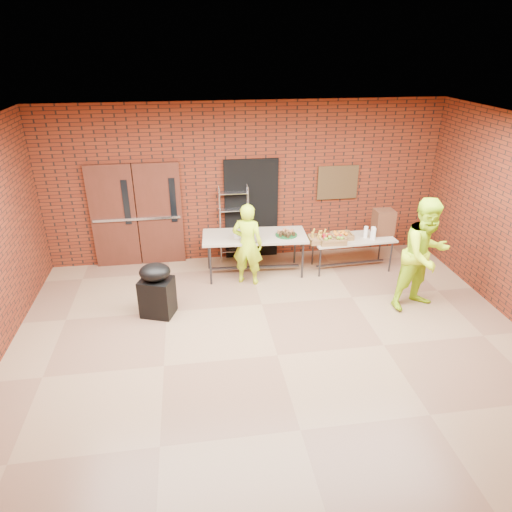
{
  "coord_description": "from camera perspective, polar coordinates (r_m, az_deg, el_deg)",
  "views": [
    {
      "loc": [
        -1.12,
        -5.34,
        4.22
      ],
      "look_at": [
        -0.11,
        1.4,
        0.97
      ],
      "focal_mm": 32.0,
      "sensor_mm": 36.0,
      "label": 1
    }
  ],
  "objects": [
    {
      "name": "napkin_box",
      "position": [
        8.67,
        -2.12,
        2.57
      ],
      "size": [
        0.18,
        0.12,
        0.06
      ],
      "primitive_type": "cube",
      "color": "white",
      "rests_on": "table_left"
    },
    {
      "name": "wire_rack",
      "position": [
        9.35,
        -2.74,
        3.99
      ],
      "size": [
        0.59,
        0.2,
        1.61
      ],
      "primitive_type": null,
      "rotation": [
        0.0,
        0.0,
        -0.01
      ],
      "color": "#AFB0B6",
      "rests_on": "room"
    },
    {
      "name": "cup_stack_mid",
      "position": [
        9.19,
        14.51,
        2.66
      ],
      "size": [
        0.08,
        0.08,
        0.24
      ],
      "primitive_type": "cylinder",
      "color": "white",
      "rests_on": "table_right"
    },
    {
      "name": "volunteer_man",
      "position": [
        8.09,
        20.38,
        0.15
      ],
      "size": [
        1.12,
        0.97,
        1.96
      ],
      "primitive_type": "imported",
      "rotation": [
        0.0,
        0.0,
        0.28
      ],
      "color": "#C8FF1C",
      "rests_on": "room"
    },
    {
      "name": "muffin_tray",
      "position": [
        8.76,
        3.81,
        2.88
      ],
      "size": [
        0.42,
        0.42,
        0.1
      ],
      "color": "#154F22",
      "rests_on": "table_left"
    },
    {
      "name": "cup_stack_front",
      "position": [
        9.21,
        14.4,
        2.79
      ],
      "size": [
        0.08,
        0.08,
        0.25
      ],
      "primitive_type": "cylinder",
      "color": "white",
      "rests_on": "table_right"
    },
    {
      "name": "dark_doorway",
      "position": [
        9.43,
        -0.59,
        5.83
      ],
      "size": [
        1.1,
        0.06,
        2.1
      ],
      "primitive_type": "cube",
      "color": "black",
      "rests_on": "room"
    },
    {
      "name": "room",
      "position": [
        6.05,
        3.01,
        -0.23
      ],
      "size": [
        8.08,
        7.08,
        3.28
      ],
      "color": "brown",
      "rests_on": "ground"
    },
    {
      "name": "basket_apples",
      "position": [
        8.91,
        9.46,
        2.08
      ],
      "size": [
        0.5,
        0.39,
        0.15
      ],
      "color": "#98643D",
      "rests_on": "table_right"
    },
    {
      "name": "table_left",
      "position": [
        8.79,
        -0.17,
        2.21
      ],
      "size": [
        2.04,
        0.95,
        0.82
      ],
      "rotation": [
        0.0,
        0.0,
        -0.06
      ],
      "color": "tan",
      "rests_on": "room"
    },
    {
      "name": "basket_oranges",
      "position": [
        9.15,
        10.67,
        2.53
      ],
      "size": [
        0.41,
        0.32,
        0.13
      ],
      "color": "#98643D",
      "rests_on": "table_right"
    },
    {
      "name": "double_doors",
      "position": [
        9.39,
        -14.63,
        4.92
      ],
      "size": [
        1.78,
        0.12,
        2.1
      ],
      "color": "#4B1F15",
      "rests_on": "room"
    },
    {
      "name": "covered_grill",
      "position": [
        7.75,
        -12.31,
        -4.12
      ],
      "size": [
        0.63,
        0.58,
        0.94
      ],
      "rotation": [
        0.0,
        0.0,
        -0.34
      ],
      "color": "black",
      "rests_on": "room"
    },
    {
      "name": "table_right",
      "position": [
        9.25,
        11.96,
        1.93
      ],
      "size": [
        1.66,
        0.76,
        0.67
      ],
      "rotation": [
        0.0,
        0.0,
        0.05
      ],
      "color": "tan",
      "rests_on": "room"
    },
    {
      "name": "basket_bananas",
      "position": [
        8.91,
        8.04,
        2.13
      ],
      "size": [
        0.44,
        0.34,
        0.14
      ],
      "color": "#98643D",
      "rests_on": "table_right"
    },
    {
      "name": "volunteer_woman",
      "position": [
        8.44,
        -1.07,
        1.47
      ],
      "size": [
        0.68,
        0.57,
        1.58
      ],
      "primitive_type": "imported",
      "rotation": [
        0.0,
        0.0,
        2.76
      ],
      "color": "#C8FF1C",
      "rests_on": "room"
    },
    {
      "name": "bronze_plaque",
      "position": [
        9.67,
        10.16,
        9.04
      ],
      "size": [
        0.85,
        0.04,
        0.7
      ],
      "primitive_type": "cube",
      "color": "#45301B",
      "rests_on": "room"
    },
    {
      "name": "cup_stack_back",
      "position": [
        9.25,
        13.56,
        2.92
      ],
      "size": [
        0.08,
        0.08,
        0.23
      ],
      "primitive_type": "cylinder",
      "color": "white",
      "rests_on": "table_right"
    },
    {
      "name": "coffee_dispenser",
      "position": [
        9.49,
        15.64,
        4.12
      ],
      "size": [
        0.38,
        0.34,
        0.5
      ],
      "primitive_type": "cube",
      "color": "#542E1C",
      "rests_on": "table_right"
    }
  ]
}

